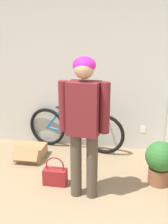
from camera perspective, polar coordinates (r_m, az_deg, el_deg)
name	(u,v)px	position (r m, az deg, el deg)	size (l,w,h in m)	color
wall_back	(111,70)	(4.19, 5.86, 9.08)	(8.00, 0.07, 2.60)	silver
person	(84,116)	(2.85, 0.00, -0.88)	(0.56, 0.28, 1.63)	#4C4238
bicycle	(75,129)	(4.30, -2.07, -3.76)	(1.64, 0.47, 0.73)	black
handbag	(55,176)	(3.44, -6.30, -13.62)	(0.29, 0.14, 0.38)	maroon
cardboard_box	(31,152)	(4.18, -11.53, -8.53)	(0.41, 0.50, 0.27)	#A87F51
potted_plant	(160,161)	(3.48, 16.25, -10.15)	(0.38, 0.38, 0.57)	brown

